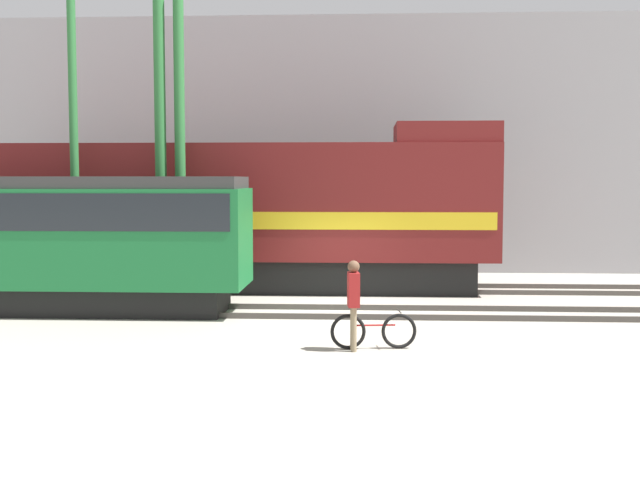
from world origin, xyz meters
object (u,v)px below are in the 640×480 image
Objects in this scene: streetcar at (61,235)px; utility_pole_center at (161,151)px; utility_pole_left at (74,143)px; freight_locomotive at (233,213)px; bicycle at (374,331)px; person at (354,296)px; utility_pole_right at (180,144)px.

utility_pole_center reaches higher than streetcar.
utility_pole_left is (-0.41, 2.22, 2.42)m from streetcar.
freight_locomotive is 1.94× the size of utility_pole_center.
person reaches higher than bicycle.
streetcar is 3.31m from utility_pole_left.
freight_locomotive is 9.57m from person.
utility_pole_left is at bearing 180.00° from utility_pole_right.
utility_pole_center reaches higher than freight_locomotive.
utility_pole_right reaches higher than bicycle.
bicycle is at bearing -46.93° from utility_pole_center.
freight_locomotive is 5.79m from streetcar.
bicycle is 9.14m from utility_pole_right.
utility_pole_center is (2.45, 0.00, -0.23)m from utility_pole_left.
person is at bearing -29.53° from streetcar.
freight_locomotive reaches higher than bicycle.
utility_pole_right reaches higher than streetcar.
utility_pole_center is at bearing 130.17° from person.
person is at bearing -52.77° from utility_pole_right.
person is 0.20× the size of utility_pole_left.
freight_locomotive reaches higher than streetcar.
utility_pole_right is at bearing -116.59° from freight_locomotive.
utility_pole_left is 3.00m from utility_pole_right.
person is (-0.40, -0.20, 0.74)m from bicycle.
utility_pole_center reaches higher than person.
utility_pole_left reaches higher than bicycle.
bicycle is at bearing 26.27° from person.
freight_locomotive is 3.19m from utility_pole_right.
utility_pole_center is at bearing 133.07° from bicycle.
freight_locomotive is 1.85× the size of utility_pole_right.
utility_pole_center is (-1.66, -2.22, 1.81)m from freight_locomotive.
utility_pole_left reaches higher than freight_locomotive.
utility_pole_right is (-4.92, 6.47, 3.26)m from person.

